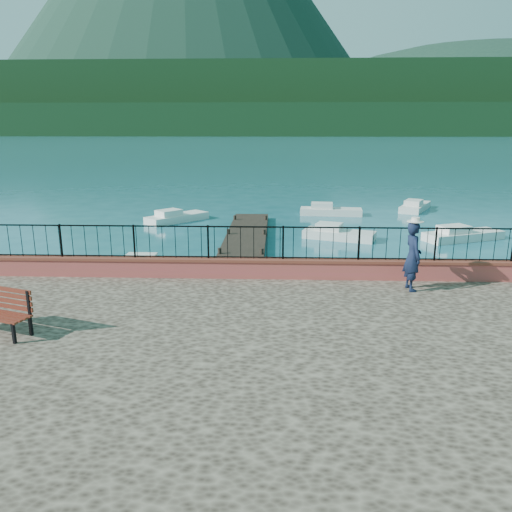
# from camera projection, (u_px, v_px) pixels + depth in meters

# --- Properties ---
(ground) EXTENTS (2000.00, 2000.00, 0.00)m
(ground) POSITION_uv_depth(u_px,v_px,m) (297.00, 374.00, 11.54)
(ground) COLOR #19596B
(ground) RESTS_ON ground
(parapet) EXTENTS (28.00, 0.46, 0.58)m
(parapet) POSITION_uv_depth(u_px,v_px,m) (293.00, 268.00, 14.74)
(parapet) COLOR #B13F44
(parapet) RESTS_ON promenade
(railing) EXTENTS (27.00, 0.05, 0.95)m
(railing) POSITION_uv_depth(u_px,v_px,m) (293.00, 243.00, 14.55)
(railing) COLOR black
(railing) RESTS_ON parapet
(dock) EXTENTS (2.00, 16.00, 0.30)m
(dock) POSITION_uv_depth(u_px,v_px,m) (244.00, 246.00, 23.18)
(dock) COLOR #2D231C
(dock) RESTS_ON ground
(far_forest) EXTENTS (900.00, 60.00, 18.00)m
(far_forest) POSITION_uv_depth(u_px,v_px,m) (278.00, 120.00, 299.31)
(far_forest) COLOR black
(far_forest) RESTS_ON ground
(foothills) EXTENTS (900.00, 120.00, 44.00)m
(foothills) POSITION_uv_depth(u_px,v_px,m) (278.00, 102.00, 354.03)
(foothills) COLOR black
(foothills) RESTS_ON ground
(companion_hill) EXTENTS (448.00, 384.00, 180.00)m
(companion_hill) POSITION_uv_depth(u_px,v_px,m) (479.00, 131.00, 544.37)
(companion_hill) COLOR #142D23
(companion_hill) RESTS_ON ground
(person) EXTENTS (0.53, 0.74, 1.90)m
(person) POSITION_uv_depth(u_px,v_px,m) (413.00, 256.00, 13.50)
(person) COLOR #111A33
(person) RESTS_ON promenade
(hat) EXTENTS (0.44, 0.44, 0.12)m
(hat) POSITION_uv_depth(u_px,v_px,m) (416.00, 220.00, 13.24)
(hat) COLOR white
(hat) RESTS_ON person
(boat_0) EXTENTS (3.29, 1.35, 0.80)m
(boat_0) POSITION_uv_depth(u_px,v_px,m) (153.00, 265.00, 19.13)
(boat_0) COLOR silver
(boat_0) RESTS_ON ground
(boat_1) EXTENTS (3.78, 2.43, 0.80)m
(boat_1) POSITION_uv_depth(u_px,v_px,m) (339.00, 231.00, 25.28)
(boat_1) COLOR silver
(boat_1) RESTS_ON ground
(boat_2) EXTENTS (4.32, 2.78, 0.80)m
(boat_2) POSITION_uv_depth(u_px,v_px,m) (464.00, 232.00, 25.05)
(boat_2) COLOR silver
(boat_2) RESTS_ON ground
(boat_3) EXTENTS (3.58, 3.76, 0.80)m
(boat_3) POSITION_uv_depth(u_px,v_px,m) (177.00, 215.00, 29.94)
(boat_3) COLOR white
(boat_3) RESTS_ON ground
(boat_4) EXTENTS (4.02, 1.69, 0.80)m
(boat_4) POSITION_uv_depth(u_px,v_px,m) (331.00, 209.00, 32.17)
(boat_4) COLOR silver
(boat_4) RESTS_ON ground
(boat_5) EXTENTS (2.98, 4.14, 0.80)m
(boat_5) POSITION_uv_depth(u_px,v_px,m) (415.00, 204.00, 33.97)
(boat_5) COLOR silver
(boat_5) RESTS_ON ground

